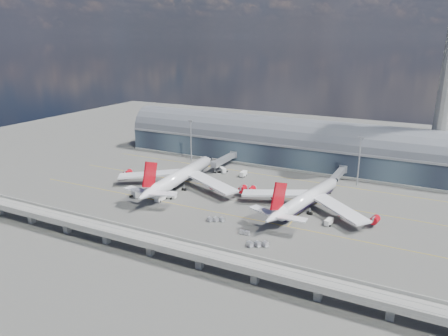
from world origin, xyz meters
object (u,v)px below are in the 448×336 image
at_px(floodlight_mast_right, 359,160).
at_px(cargo_train_1, 216,220).
at_px(service_truck_3, 329,222).
at_px(service_truck_0, 161,197).
at_px(control_tower, 448,83).
at_px(airliner_right, 306,200).
at_px(service_truck_4, 243,174).
at_px(service_truck_5, 223,170).
at_px(service_truck_1, 136,194).
at_px(cargo_train_2, 257,244).
at_px(floodlight_mast_left, 191,140).
at_px(cargo_train_0, 244,233).
at_px(airliner_left, 180,177).
at_px(service_truck_2, 167,194).

relative_size(floodlight_mast_right, cargo_train_1, 3.45).
bearing_deg(service_truck_3, service_truck_0, -165.90).
height_order(control_tower, airliner_right, control_tower).
height_order(service_truck_3, cargo_train_1, service_truck_3).
distance_m(service_truck_3, cargo_train_1, 46.36).
height_order(service_truck_4, service_truck_5, service_truck_4).
height_order(control_tower, cargo_train_1, control_tower).
bearing_deg(service_truck_1, service_truck_0, -52.64).
bearing_deg(service_truck_4, cargo_train_1, -74.90).
bearing_deg(cargo_train_2, floodlight_mast_left, 70.28).
bearing_deg(cargo_train_0, service_truck_5, 34.49).
bearing_deg(service_truck_3, cargo_train_0, -130.07).
xyz_separation_m(service_truck_0, cargo_train_0, (50.18, -15.76, -0.84)).
bearing_deg(airliner_left, floodlight_mast_left, 110.82).
xyz_separation_m(airliner_left, service_truck_5, (6.54, 34.27, -4.96)).
distance_m(service_truck_0, cargo_train_0, 52.61).
distance_m(airliner_right, service_truck_3, 16.48).
relative_size(floodlight_mast_right, service_truck_5, 4.53).
distance_m(floodlight_mast_left, floodlight_mast_right, 100.00).
distance_m(cargo_train_0, cargo_train_1, 16.86).
height_order(floodlight_mast_left, airliner_right, floodlight_mast_left).
relative_size(service_truck_2, cargo_train_2, 1.11).
distance_m(control_tower, service_truck_4, 113.87).
xyz_separation_m(floodlight_mast_right, service_truck_3, (-0.60, -55.68, -12.35)).
height_order(control_tower, floodlight_mast_left, control_tower).
height_order(control_tower, floodlight_mast_right, control_tower).
bearing_deg(service_truck_2, floodlight_mast_right, -59.85).
height_order(cargo_train_1, cargo_train_2, cargo_train_2).
bearing_deg(cargo_train_1, floodlight_mast_left, 62.44).
height_order(airliner_right, service_truck_5, airliner_right).
bearing_deg(service_truck_5, service_truck_3, -80.74).
distance_m(service_truck_4, cargo_train_0, 73.51).
relative_size(floodlight_mast_left, service_truck_5, 4.53).
height_order(control_tower, service_truck_1, control_tower).
xyz_separation_m(service_truck_0, cargo_train_1, (34.39, -9.88, -0.76)).
distance_m(service_truck_5, cargo_train_0, 81.47).
height_order(floodlight_mast_left, cargo_train_0, floodlight_mast_left).
bearing_deg(cargo_train_0, service_truck_4, 26.23).
height_order(airliner_right, service_truck_1, airliner_right).
height_order(floodlight_mast_left, service_truck_5, floodlight_mast_left).
bearing_deg(cargo_train_1, service_truck_2, 92.18).
distance_m(cargo_train_0, cargo_train_2, 11.11).
bearing_deg(control_tower, cargo_train_1, -127.48).
xyz_separation_m(service_truck_2, service_truck_5, (4.82, 48.04, -0.25)).
bearing_deg(service_truck_1, service_truck_2, -36.86).
bearing_deg(floodlight_mast_left, service_truck_5, -22.95).
bearing_deg(cargo_train_2, cargo_train_0, 77.40).
distance_m(floodlight_mast_right, service_truck_5, 74.12).
distance_m(control_tower, service_truck_0, 153.81).
relative_size(service_truck_1, service_truck_2, 0.68).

